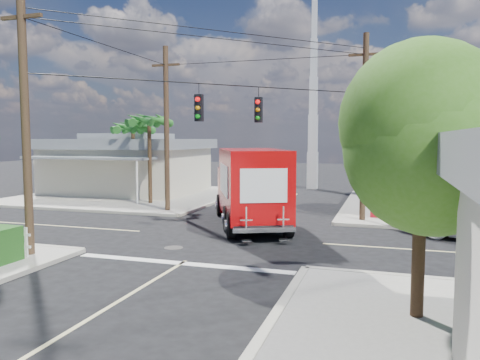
% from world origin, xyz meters
% --- Properties ---
extents(ground, '(120.00, 120.00, 0.00)m').
position_xyz_m(ground, '(0.00, 0.00, 0.00)').
color(ground, black).
rests_on(ground, ground).
extents(sidewalk_ne, '(14.12, 14.12, 0.14)m').
position_xyz_m(sidewalk_ne, '(10.88, 10.88, 0.07)').
color(sidewalk_ne, gray).
rests_on(sidewalk_ne, ground).
extents(sidewalk_nw, '(14.12, 14.12, 0.14)m').
position_xyz_m(sidewalk_nw, '(-10.88, 10.88, 0.07)').
color(sidewalk_nw, gray).
rests_on(sidewalk_nw, ground).
extents(road_markings, '(32.00, 32.00, 0.01)m').
position_xyz_m(road_markings, '(0.00, -1.47, 0.01)').
color(road_markings, beige).
rests_on(road_markings, ground).
extents(building_nw, '(10.80, 10.20, 4.30)m').
position_xyz_m(building_nw, '(-12.00, 12.46, 2.22)').
color(building_nw, beige).
rests_on(building_nw, sidewalk_nw).
extents(radio_tower, '(0.80, 0.80, 17.00)m').
position_xyz_m(radio_tower, '(0.50, 20.00, 5.64)').
color(radio_tower, silver).
rests_on(radio_tower, ground).
extents(tree_ne_front, '(4.21, 4.14, 6.66)m').
position_xyz_m(tree_ne_front, '(7.21, 6.76, 4.77)').
color(tree_ne_front, '#422D1C').
rests_on(tree_ne_front, sidewalk_ne).
extents(tree_ne_back, '(3.77, 3.66, 5.82)m').
position_xyz_m(tree_ne_back, '(9.81, 8.96, 4.19)').
color(tree_ne_back, '#422D1C').
rests_on(tree_ne_back, sidewalk_ne).
extents(tree_se, '(3.67, 3.54, 5.62)m').
position_xyz_m(tree_se, '(7.01, -7.24, 4.04)').
color(tree_se, '#422D1C').
rests_on(tree_se, sidewalk_se).
extents(palm_nw_front, '(3.01, 3.08, 5.59)m').
position_xyz_m(palm_nw_front, '(-7.50, 7.50, 5.04)').
color(palm_nw_front, '#422D1C').
rests_on(palm_nw_front, sidewalk_nw).
extents(palm_nw_back, '(3.01, 3.08, 5.19)m').
position_xyz_m(palm_nw_back, '(-9.50, 9.00, 4.67)').
color(palm_nw_back, '#422D1C').
rests_on(palm_nw_back, sidewalk_nw).
extents(utility_poles, '(12.00, 10.68, 9.00)m').
position_xyz_m(utility_poles, '(-1.58, 1.60, 4.67)').
color(utility_poles, '#473321').
rests_on(utility_poles, ground).
extents(vending_boxes, '(1.90, 0.50, 1.10)m').
position_xyz_m(vending_boxes, '(6.50, 6.20, 0.69)').
color(vending_boxes, '#AE0D1B').
rests_on(vending_boxes, sidewalk_ne).
extents(delivery_truck, '(5.58, 8.52, 3.57)m').
position_xyz_m(delivery_truck, '(0.26, 2.77, 1.82)').
color(delivery_truck, black).
rests_on(delivery_truck, ground).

